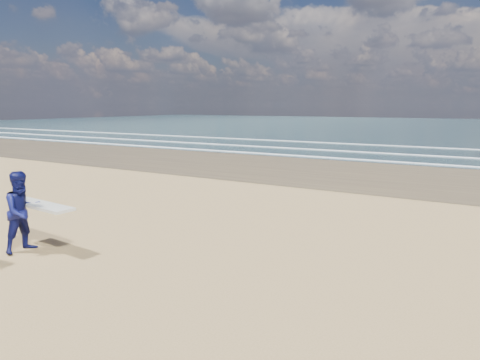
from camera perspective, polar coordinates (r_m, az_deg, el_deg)
The scene contains 1 object.
surfer_far at distance 11.82m, azimuth -26.85°, elevation -3.72°, with size 2.24×1.22×2.01m.
Camera 1 is at (9.99, -5.16, 3.59)m, focal length 32.00 mm.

